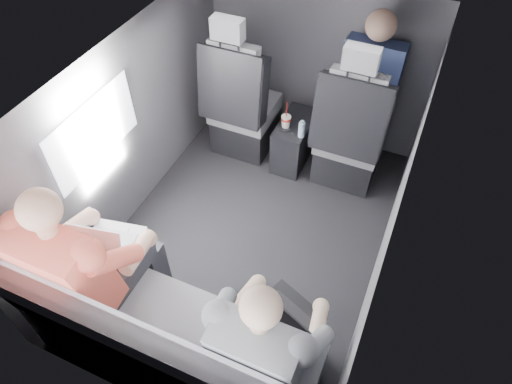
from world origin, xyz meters
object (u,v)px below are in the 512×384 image
at_px(rear_bench, 169,343).
at_px(laptop_white, 108,240).
at_px(soda_cup, 286,121).
at_px(laptop_black, 286,317).
at_px(front_seat_right, 350,140).
at_px(passenger_rear_left, 89,263).
at_px(passenger_front_right, 369,82).
at_px(passenger_rear_right, 269,341).
at_px(front_seat_left, 242,110).
at_px(water_bottle, 302,129).
at_px(center_console, 294,141).

bearing_deg(rear_bench, laptop_white, 151.92).
height_order(soda_cup, laptop_black, laptop_black).
distance_m(front_seat_right, passenger_rear_left, 2.05).
distance_m(laptop_black, passenger_front_right, 1.93).
relative_size(laptop_black, passenger_rear_right, 0.32).
height_order(front_seat_left, passenger_front_right, passenger_front_right).
bearing_deg(front_seat_left, water_bottle, -11.06).
bearing_deg(water_bottle, laptop_white, -111.51).
height_order(soda_cup, laptop_white, laptop_white).
relative_size(laptop_white, laptop_black, 0.88).
bearing_deg(laptop_black, passenger_rear_left, -172.26).
bearing_deg(passenger_rear_left, laptop_white, 94.51).
height_order(water_bottle, laptop_white, laptop_white).
bearing_deg(passenger_front_right, rear_bench, -102.19).
distance_m(center_console, soda_cup, 0.28).
bearing_deg(passenger_rear_right, passenger_rear_left, -179.92).
relative_size(rear_bench, laptop_black, 4.17).
bearing_deg(soda_cup, rear_bench, -88.49).
distance_m(laptop_white, passenger_rear_left, 0.18).
distance_m(soda_cup, laptop_white, 1.65).
bearing_deg(laptop_white, passenger_front_right, 62.81).
relative_size(water_bottle, laptop_white, 0.43).
xyz_separation_m(front_seat_right, passenger_rear_right, (0.08, -1.81, 0.22)).
distance_m(passenger_rear_left, passenger_front_right, 2.28).
xyz_separation_m(front_seat_right, laptop_white, (-0.95, -1.63, 0.23)).
relative_size(center_console, laptop_white, 1.42).
distance_m(laptop_black, passenger_rear_left, 1.07).
height_order(front_seat_left, water_bottle, front_seat_left).
distance_m(front_seat_right, water_bottle, 0.37).
distance_m(front_seat_left, laptop_white, 1.65).
xyz_separation_m(laptop_white, passenger_front_right, (0.97, 1.89, 0.13)).
bearing_deg(passenger_rear_right, front_seat_right, 92.65).
height_order(rear_bench, laptop_black, rear_bench).
bearing_deg(front_seat_right, passenger_front_right, 86.29).
xyz_separation_m(soda_cup, passenger_rear_left, (-0.44, -1.75, 0.20)).
bearing_deg(soda_cup, passenger_rear_right, -71.60).
bearing_deg(center_console, rear_bench, -90.00).
height_order(center_console, water_bottle, water_bottle).
bearing_deg(passenger_rear_right, passenger_front_right, 91.86).
xyz_separation_m(water_bottle, laptop_black, (0.47, -1.56, 0.16)).
height_order(center_console, passenger_rear_right, passenger_rear_right).
relative_size(soda_cup, passenger_front_right, 0.27).
bearing_deg(front_seat_left, center_console, 5.07).
bearing_deg(front_seat_left, rear_bench, -76.69).
height_order(laptop_white, passenger_rear_left, passenger_rear_left).
height_order(rear_bench, water_bottle, rear_bench).
xyz_separation_m(front_seat_left, center_console, (0.45, 0.04, -0.20)).
height_order(front_seat_right, center_console, front_seat_right).
distance_m(rear_bench, passenger_rear_right, 0.62).
height_order(front_seat_left, center_console, front_seat_left).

